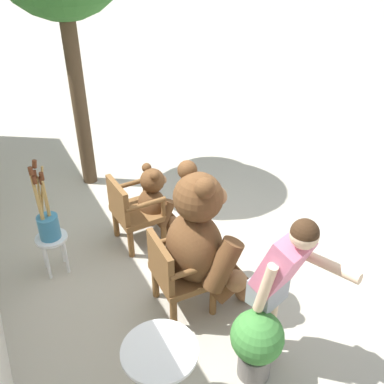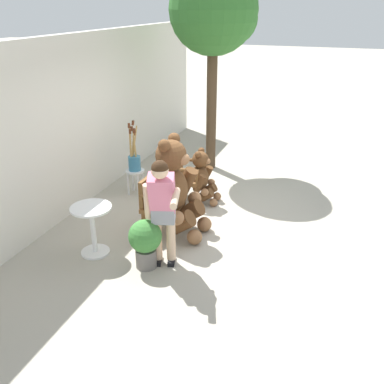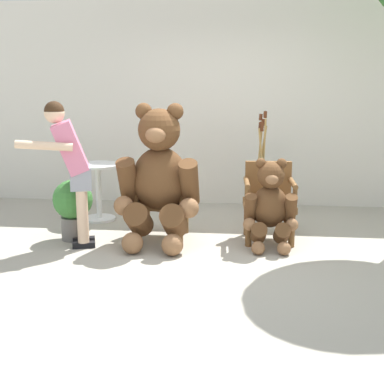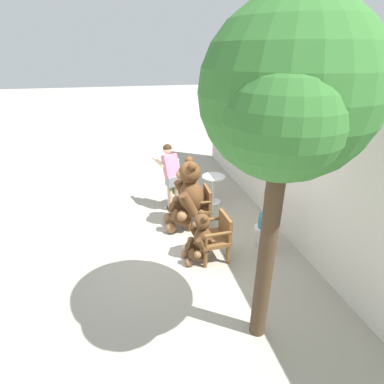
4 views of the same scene
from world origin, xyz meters
The scene contains 10 objects.
ground_plane centered at (0.00, 0.00, 0.00)m, with size 60.00×60.00×0.00m, color #A8A091.
wooden_chair_left centered at (-0.59, 0.71, 0.46)m, with size 0.58×0.54×0.86m.
wooden_chair_right centered at (0.59, 0.71, 0.46)m, with size 0.58×0.55×0.86m.
teddy_bear_large centered at (-0.60, 0.45, 0.75)m, with size 0.91×0.87×1.53m.
teddy_bear_small centered at (0.60, 0.42, 0.47)m, with size 0.58×0.55×0.96m.
person_visitor centered at (-1.49, 0.25, 0.92)m, with size 0.71×0.62×1.55m.
white_stool centered at (0.52, 1.67, 0.36)m, with size 0.34×0.34×0.46m.
brush_bucket centered at (0.52, 1.67, 0.67)m, with size 0.22×0.22×0.91m.
round_side_table centered at (-1.52, 1.30, 0.45)m, with size 0.56×0.56×0.72m.
potted_plant centered at (-1.58, 0.47, 0.40)m, with size 0.44×0.44×0.68m.
Camera 1 is at (-3.38, 2.01, 3.26)m, focal length 40.00 mm.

